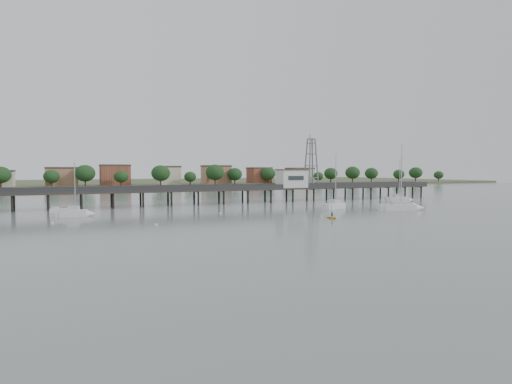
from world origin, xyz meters
The scene contains 13 objects.
ground_plane centered at (0.00, 0.00, 0.00)m, with size 500.00×500.00×0.00m, color slate.
pier centered at (0.00, 60.00, 3.79)m, with size 150.00×5.00×5.50m.
pier_building centered at (25.00, 60.00, 6.67)m, with size 8.40×5.40×5.30m.
lattice_tower centered at (31.50, 60.00, 11.10)m, with size 3.20×3.20×15.50m.
sailboat_d centered at (35.48, 25.93, 0.63)m, with size 10.03×5.94×15.80m.
sailboat_c centered at (24.24, 36.47, 0.64)m, with size 8.41×5.33×13.43m.
sailboat_b centered at (-32.50, 42.66, 0.65)m, with size 6.79×3.00×11.01m.
sailboat_e centered at (53.10, 45.80, 0.64)m, with size 8.00×4.34×12.75m.
white_tender centered at (-36.00, 52.70, 0.45)m, with size 3.93×2.15×1.45m.
yellow_dinghy centered at (10.62, 19.05, 0.00)m, with size 1.79×0.52×2.51m, color yellow.
dinghy_occupant centered at (10.62, 19.05, 0.00)m, with size 0.38×1.05×0.25m, color black.
mooring_buoys centered at (3.06, 30.57, 0.08)m, with size 79.35×22.06×0.39m.
far_shore centered at (0.36, 239.58, 0.95)m, with size 500.00×170.00×10.40m.
Camera 1 is at (-35.53, -47.53, 9.16)m, focal length 30.00 mm.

